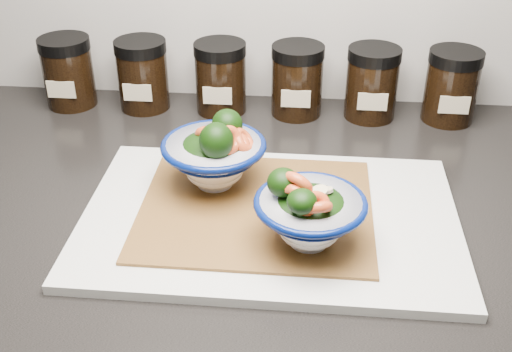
# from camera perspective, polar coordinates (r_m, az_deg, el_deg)

# --- Properties ---
(countertop) EXTENTS (3.50, 0.60, 0.04)m
(countertop) POSITION_cam_1_polar(r_m,az_deg,el_deg) (0.85, -3.30, -2.43)
(countertop) COLOR black
(countertop) RESTS_ON cabinet
(cutting_board) EXTENTS (0.45, 0.30, 0.01)m
(cutting_board) POSITION_cam_1_polar(r_m,az_deg,el_deg) (0.78, 1.24, -3.82)
(cutting_board) COLOR silver
(cutting_board) RESTS_ON countertop
(bamboo_mat) EXTENTS (0.28, 0.24, 0.00)m
(bamboo_mat) POSITION_cam_1_polar(r_m,az_deg,el_deg) (0.78, 0.00, -2.88)
(bamboo_mat) COLOR olive
(bamboo_mat) RESTS_ON cutting_board
(bowl_left) EXTENTS (0.13, 0.13, 0.10)m
(bowl_left) POSITION_cam_1_polar(r_m,az_deg,el_deg) (0.80, -3.61, 1.88)
(bowl_left) COLOR white
(bowl_left) RESTS_ON bamboo_mat
(bowl_right) EXTENTS (0.12, 0.12, 0.10)m
(bowl_right) POSITION_cam_1_polar(r_m,az_deg,el_deg) (0.70, 4.69, -3.32)
(bowl_right) COLOR white
(bowl_right) RESTS_ON bamboo_mat
(spice_jar_a) EXTENTS (0.08, 0.08, 0.11)m
(spice_jar_a) POSITION_cam_1_polar(r_m,az_deg,el_deg) (1.09, -16.37, 8.88)
(spice_jar_a) COLOR black
(spice_jar_a) RESTS_ON countertop
(spice_jar_b) EXTENTS (0.08, 0.08, 0.11)m
(spice_jar_b) POSITION_cam_1_polar(r_m,az_deg,el_deg) (1.05, -10.05, 8.87)
(spice_jar_b) COLOR black
(spice_jar_b) RESTS_ON countertop
(spice_jar_c) EXTENTS (0.08, 0.08, 0.11)m
(spice_jar_c) POSITION_cam_1_polar(r_m,az_deg,el_deg) (1.03, -3.16, 8.74)
(spice_jar_c) COLOR black
(spice_jar_c) RESTS_ON countertop
(spice_jar_d) EXTENTS (0.08, 0.08, 0.11)m
(spice_jar_d) POSITION_cam_1_polar(r_m,az_deg,el_deg) (1.02, 3.67, 8.49)
(spice_jar_d) COLOR black
(spice_jar_d) RESTS_ON countertop
(spice_jar_e) EXTENTS (0.08, 0.08, 0.11)m
(spice_jar_e) POSITION_cam_1_polar(r_m,az_deg,el_deg) (1.02, 10.26, 8.14)
(spice_jar_e) COLOR black
(spice_jar_e) RESTS_ON countertop
(spice_jar_f) EXTENTS (0.08, 0.08, 0.11)m
(spice_jar_f) POSITION_cam_1_polar(r_m,az_deg,el_deg) (1.04, 16.99, 7.66)
(spice_jar_f) COLOR black
(spice_jar_f) RESTS_ON countertop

